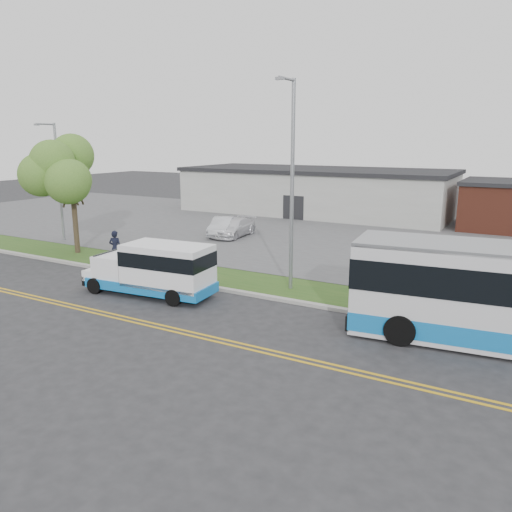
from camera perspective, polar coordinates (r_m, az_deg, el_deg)
The scene contains 17 objects.
ground at distance 23.04m, azimuth -5.87°, elevation -4.59°, with size 140.00×140.00×0.00m, color #28282B.
lane_line_north at distance 20.20m, azimuth -12.24°, elevation -7.38°, with size 70.00×0.12×0.01m, color gold.
lane_line_south at distance 20.00m, azimuth -12.82°, elevation -7.63°, with size 70.00×0.12×0.01m, color gold.
curb at distance 23.88m, azimuth -4.34°, elevation -3.73°, with size 80.00×0.30×0.15m, color #9E9B93.
verge at distance 25.33m, azimuth -2.07°, elevation -2.76°, with size 80.00×3.30×0.10m, color #244B19.
parking_lot at distance 37.75m, azimuth 9.23°, elevation 2.37°, with size 80.00×25.00×0.10m, color #4C4C4F.
commercial_building at distance 48.85m, azimuth 6.84°, elevation 7.39°, with size 25.40×10.40×4.35m.
brick_wing at distance 44.17m, azimuth 26.50°, elevation 5.23°, with size 6.30×7.30×3.90m.
tree_west at distance 32.58m, azimuth -20.37°, elevation 9.05°, with size 4.40×4.40×6.91m.
streetlight_near at distance 22.84m, azimuth 4.08°, elevation 8.70°, with size 0.35×1.53×9.50m.
streetlight_far at distance 37.11m, azimuth -21.72°, elevation 8.33°, with size 0.35×1.53×8.00m.
shuttle_bus at distance 23.13m, azimuth -11.31°, elevation -1.35°, with size 6.51×2.64×2.44m.
pedestrian at distance 28.84m, azimuth -15.76°, elevation 0.86°, with size 0.73×0.48×2.00m, color black.
parked_car_a at distance 36.79m, azimuth -3.81°, elevation 3.38°, with size 1.43×4.11×1.35m, color silver.
parked_car_b at distance 36.49m, azimuth -2.49°, elevation 3.27°, with size 1.80×4.43×1.29m, color silver.
grocery_bag_left at distance 29.07m, azimuth -16.43°, elevation -0.79°, with size 0.32×0.32×0.32m, color white.
grocery_bag_right at distance 28.99m, azimuth -14.89°, elevation -0.73°, with size 0.32×0.32×0.32m, color white.
Camera 1 is at (12.82, -17.82, 6.98)m, focal length 35.00 mm.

